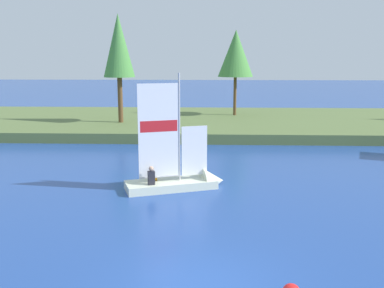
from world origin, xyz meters
TOP-DOWN VIEW (x-y plane):
  - ground_plane at (0.00, 0.00)m, footprint 200.00×200.00m
  - shore_bank at (0.00, 25.55)m, footprint 80.00×15.40m
  - shoreline_tree_left at (-6.67, 23.01)m, footprint 2.34×2.34m
  - shoreline_tree_midleft at (2.31, 27.61)m, footprint 2.98×2.98m
  - sailboat at (-0.82, 8.39)m, footprint 4.54×2.68m

SIDE VIEW (x-z plane):
  - ground_plane at x=0.00m, z-range 0.00..0.00m
  - shore_bank at x=0.00m, z-range 0.00..0.68m
  - sailboat at x=-0.82m, z-range -2.32..3.09m
  - shoreline_tree_midleft at x=2.31m, z-range 2.30..9.47m
  - shoreline_tree_left at x=-6.67m, z-range 2.33..10.41m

